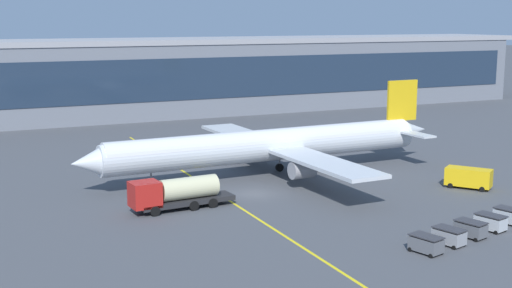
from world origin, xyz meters
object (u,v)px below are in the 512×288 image
at_px(main_airliner, 270,145).
at_px(baggage_cart_1, 449,236).
at_px(baggage_cart_2, 470,229).
at_px(crew_van, 470,177).
at_px(baggage_cart_3, 490,222).
at_px(fuel_tanker, 175,193).
at_px(baggage_cart_0, 426,244).
at_px(baggage_cart_4, 509,216).

xyz_separation_m(main_airliner, baggage_cart_1, (2.11, -30.11, -3.07)).
bearing_deg(baggage_cart_1, baggage_cart_2, 14.84).
distance_m(main_airliner, baggage_cart_1, 30.34).
relative_size(main_airliner, baggage_cart_2, 16.29).
bearing_deg(crew_van, main_airliner, 138.88).
bearing_deg(baggage_cart_3, baggage_cart_2, -165.16).
distance_m(fuel_tanker, crew_van, 33.53).
relative_size(baggage_cart_0, baggage_cart_4, 1.00).
xyz_separation_m(main_airliner, baggage_cart_0, (-0.99, -30.93, -3.07)).
relative_size(baggage_cart_2, baggage_cart_4, 1.00).
bearing_deg(baggage_cart_4, fuel_tanker, 146.25).
bearing_deg(crew_van, baggage_cart_3, -125.44).
bearing_deg(fuel_tanker, crew_van, -9.70).
distance_m(crew_van, baggage_cart_3, 16.08).
height_order(baggage_cart_2, baggage_cart_3, same).
distance_m(baggage_cart_0, baggage_cart_3, 9.60).
bearing_deg(baggage_cart_4, crew_van, 63.11).
distance_m(fuel_tanker, baggage_cart_4, 32.28).
height_order(main_airliner, fuel_tanker, main_airliner).
distance_m(main_airliner, baggage_cart_4, 30.06).
relative_size(baggage_cart_0, baggage_cart_3, 1.00).
xyz_separation_m(main_airliner, fuel_tanker, (-15.44, -9.72, -2.10)).
bearing_deg(crew_van, fuel_tanker, 170.30).
relative_size(main_airliner, baggage_cart_1, 16.29).
relative_size(baggage_cart_2, baggage_cart_3, 1.00).
bearing_deg(main_airliner, baggage_cart_4, -67.62).
xyz_separation_m(baggage_cart_1, baggage_cart_3, (6.19, 1.64, 0.00)).
xyz_separation_m(baggage_cart_0, baggage_cart_3, (9.28, 2.46, 0.00)).
height_order(crew_van, baggage_cart_0, crew_van).
bearing_deg(baggage_cart_2, baggage_cart_0, -165.16).
height_order(crew_van, baggage_cart_3, crew_van).
xyz_separation_m(baggage_cart_0, baggage_cart_4, (12.37, 3.28, 0.00)).
bearing_deg(baggage_cart_0, baggage_cart_4, 14.84).
distance_m(fuel_tanker, baggage_cart_2, 28.45).
relative_size(crew_van, baggage_cart_4, 1.79).
relative_size(baggage_cart_0, baggage_cart_2, 1.00).
bearing_deg(baggage_cart_1, baggage_cart_4, 14.84).
bearing_deg(fuel_tanker, baggage_cart_2, -43.47).
xyz_separation_m(fuel_tanker, baggage_cart_2, (20.64, -19.56, -0.96)).
height_order(fuel_tanker, baggage_cart_4, fuel_tanker).
bearing_deg(baggage_cart_2, main_airliner, 100.07).
height_order(fuel_tanker, baggage_cart_1, fuel_tanker).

